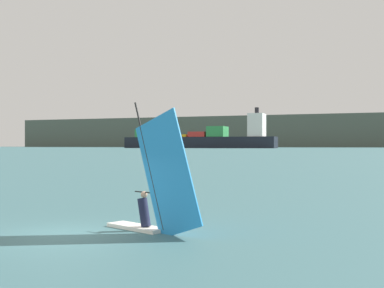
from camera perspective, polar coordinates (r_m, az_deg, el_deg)
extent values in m
plane|color=#386066|center=(16.10, -14.53, -10.08)|extent=(4000.00, 4000.00, 0.00)
cube|color=white|center=(16.76, -6.32, -9.48)|extent=(2.43, 1.66, 0.12)
cylinder|color=black|center=(16.11, -4.95, -2.34)|extent=(1.33, 0.67, 4.10)
cube|color=#268CD8|center=(15.50, -2.86, -3.47)|extent=(2.72, 1.32, 4.12)
cylinder|color=black|center=(15.98, -4.35, -5.66)|extent=(1.72, 0.85, 0.04)
cylinder|color=#191E38|center=(16.43, -5.52, -7.82)|extent=(0.60, 0.51, 0.98)
sphere|color=tan|center=(16.36, -5.52, -5.79)|extent=(0.22, 0.22, 0.22)
cube|color=black|center=(499.18, 0.83, 0.17)|extent=(154.85, 26.20, 11.10)
cube|color=silver|center=(484.85, 7.45, 2.16)|extent=(14.80, 21.44, 22.38)
cylinder|color=black|center=(485.62, 7.45, 3.83)|extent=(4.00, 4.00, 6.00)
cube|color=#2D8C47|center=(493.83, 2.95, 1.42)|extent=(17.54, 21.91, 10.40)
cube|color=red|center=(499.28, 0.83, 1.11)|extent=(17.54, 21.91, 5.20)
cube|color=gold|center=(505.44, -1.24, 0.94)|extent=(17.54, 21.91, 2.60)
cube|color=#99999E|center=(512.36, -3.26, 1.37)|extent=(17.54, 21.91, 10.40)
cube|color=#2D8C47|center=(519.77, -5.22, 1.20)|extent=(17.54, 21.91, 7.80)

